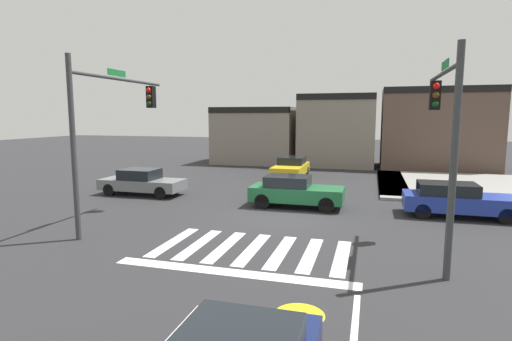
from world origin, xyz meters
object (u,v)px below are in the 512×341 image
object	(u,v)px
traffic_signal_southwest	(112,115)
car_yellow	(291,168)
car_green	(295,191)
traffic_signal_southeast	(445,120)
car_gray	(142,182)
car_blue	(457,200)

from	to	relation	value
traffic_signal_southwest	car_yellow	size ratio (longest dim) A/B	1.36
car_yellow	car_green	world-z (taller)	car_green
traffic_signal_southeast	car_yellow	xyz separation A→B (m)	(-7.14, 14.07, -3.33)
traffic_signal_southwest	traffic_signal_southeast	bearing A→B (deg)	-93.51
car_green	car_gray	bearing A→B (deg)	175.57
traffic_signal_southwest	car_blue	world-z (taller)	traffic_signal_southwest
traffic_signal_southwest	traffic_signal_southeast	xyz separation A→B (m)	(11.41, -0.70, -0.16)
traffic_signal_southeast	traffic_signal_southwest	bearing A→B (deg)	86.49
traffic_signal_southwest	traffic_signal_southeast	world-z (taller)	traffic_signal_southwest
traffic_signal_southwest	car_gray	xyz separation A→B (m)	(-2.24, 5.44, -3.52)
traffic_signal_southwest	car_yellow	bearing A→B (deg)	-17.73
traffic_signal_southwest	car_gray	distance (m)	6.86
car_yellow	car_blue	bearing A→B (deg)	45.49
car_green	car_blue	world-z (taller)	car_green
traffic_signal_southwest	car_yellow	xyz separation A→B (m)	(4.28, 13.37, -3.49)
traffic_signal_southwest	car_blue	size ratio (longest dim) A/B	1.39
car_gray	car_yellow	bearing A→B (deg)	50.60
car_yellow	car_green	distance (m)	8.78
car_yellow	car_blue	size ratio (longest dim) A/B	1.02
car_gray	car_yellow	distance (m)	10.26
car_yellow	traffic_signal_southwest	bearing A→B (deg)	-17.73
traffic_signal_southwest	car_green	bearing A→B (deg)	-52.03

